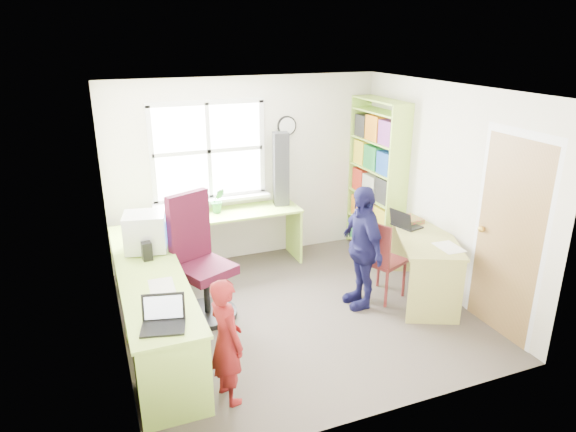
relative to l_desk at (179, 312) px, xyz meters
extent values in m
cube|color=#453D36|center=(1.31, 0.28, -0.47)|extent=(3.60, 3.40, 0.02)
cube|color=white|center=(1.31, 0.28, 1.95)|extent=(3.60, 3.40, 0.02)
cube|color=silver|center=(1.31, 1.99, 0.74)|extent=(3.60, 0.02, 2.40)
cube|color=silver|center=(1.31, -1.43, 0.74)|extent=(3.60, 0.02, 2.40)
cube|color=silver|center=(-0.50, 0.28, 0.74)|extent=(0.02, 3.40, 2.40)
cube|color=silver|center=(3.12, 0.28, 0.74)|extent=(0.02, 3.40, 2.40)
cube|color=white|center=(0.81, 1.97, 1.04)|extent=(1.40, 0.01, 1.20)
cube|color=white|center=(0.81, 1.96, 1.04)|extent=(1.48, 0.04, 1.28)
cube|color=olive|center=(3.09, -0.77, 0.54)|extent=(0.02, 0.82, 2.00)
sphere|color=gold|center=(3.06, -0.44, 0.54)|extent=(0.07, 0.07, 0.07)
cylinder|color=black|center=(1.86, 1.96, 1.29)|extent=(0.26, 0.03, 0.26)
cylinder|color=white|center=(1.86, 1.95, 1.29)|extent=(0.22, 0.01, 0.22)
cube|color=#CDFF65|center=(-0.19, 0.38, 0.28)|extent=(0.60, 2.70, 0.03)
cube|color=#CDFF65|center=(1.06, 1.70, 0.28)|extent=(1.65, 0.56, 0.03)
cube|color=#CDFF65|center=(-0.19, 0.38, -0.10)|extent=(0.56, 0.03, 0.72)
cube|color=#CDFF65|center=(-0.19, -0.94, -0.10)|extent=(0.56, 0.03, 0.72)
cube|color=#CDFF65|center=(-0.19, 1.70, -0.10)|extent=(0.56, 0.03, 0.72)
cube|color=#CDFF65|center=(1.86, 1.70, -0.10)|extent=(0.03, 0.52, 0.72)
cube|color=#CDFF65|center=(-0.19, -0.57, -0.10)|extent=(0.54, 0.45, 0.72)
cube|color=tan|center=(2.83, 0.13, 0.28)|extent=(1.09, 1.44, 0.03)
cube|color=tan|center=(2.56, -0.44, -0.09)|extent=(0.52, 0.26, 0.72)
cube|color=tan|center=(3.09, 0.71, -0.09)|extent=(0.52, 0.26, 0.72)
cube|color=#CDFF65|center=(2.96, 0.96, 0.59)|extent=(0.30, 0.02, 2.10)
cube|color=#CDFF65|center=(2.96, 1.96, 0.59)|extent=(0.30, 0.02, 2.10)
cube|color=#CDFF65|center=(2.96, 1.46, 1.63)|extent=(0.30, 1.00, 0.02)
cube|color=#CDFF65|center=(2.96, 1.46, -0.40)|extent=(0.30, 1.00, 0.02)
cube|color=#CDFF65|center=(2.96, 1.46, -0.04)|extent=(0.30, 1.00, 0.02)
cube|color=#CDFF65|center=(2.96, 1.46, 0.34)|extent=(0.30, 1.00, 0.02)
cube|color=#CDFF65|center=(2.96, 1.46, 0.72)|extent=(0.30, 1.00, 0.02)
cube|color=#CDFF65|center=(2.96, 1.46, 1.10)|extent=(0.30, 1.00, 0.02)
cube|color=#CDFF65|center=(2.96, 1.46, 1.48)|extent=(0.30, 1.00, 0.02)
cube|color=red|center=(2.96, 1.16, -0.25)|extent=(0.25, 0.28, 0.27)
cube|color=#1B48A3|center=(2.96, 1.48, -0.24)|extent=(0.25, 0.30, 0.29)
cube|color=#20883D|center=(2.96, 1.78, -0.23)|extent=(0.25, 0.26, 0.30)
cube|color=yellow|center=(2.96, 1.16, 0.13)|extent=(0.25, 0.28, 0.30)
cube|color=#803688|center=(2.96, 1.48, 0.14)|extent=(0.25, 0.30, 0.32)
cube|color=orange|center=(2.96, 1.78, 0.12)|extent=(0.25, 0.26, 0.29)
cube|color=#282828|center=(2.96, 1.16, 0.52)|extent=(0.25, 0.28, 0.32)
cube|color=silver|center=(2.96, 1.48, 0.50)|extent=(0.25, 0.30, 0.29)
cube|color=red|center=(2.96, 1.78, 0.51)|extent=(0.25, 0.26, 0.30)
cube|color=#1B48A3|center=(2.96, 1.16, 0.88)|extent=(0.25, 0.28, 0.29)
cube|color=#20883D|center=(2.96, 1.48, 0.89)|extent=(0.25, 0.30, 0.30)
cube|color=yellow|center=(2.96, 1.78, 0.90)|extent=(0.25, 0.26, 0.32)
cube|color=#803688|center=(2.96, 1.16, 1.27)|extent=(0.25, 0.28, 0.30)
cube|color=orange|center=(2.96, 1.48, 1.28)|extent=(0.25, 0.30, 0.32)
cube|color=#282828|center=(2.96, 1.78, 1.26)|extent=(0.25, 0.26, 0.29)
cylinder|color=black|center=(0.39, 0.58, -0.42)|extent=(0.83, 0.83, 0.06)
cylinder|color=black|center=(0.39, 0.58, -0.17)|extent=(0.09, 0.09, 0.47)
cube|color=#410C1E|center=(0.39, 0.58, 0.10)|extent=(0.68, 0.68, 0.10)
cube|color=#410C1E|center=(0.29, 0.80, 0.53)|extent=(0.48, 0.29, 0.74)
cylinder|color=maroon|center=(2.29, 0.05, -0.23)|extent=(0.05, 0.05, 0.44)
cylinder|color=maroon|center=(2.61, 0.19, -0.23)|extent=(0.05, 0.05, 0.44)
cylinder|color=maroon|center=(2.14, 0.37, -0.23)|extent=(0.05, 0.05, 0.44)
cylinder|color=maroon|center=(2.47, 0.51, -0.23)|extent=(0.05, 0.05, 0.44)
cube|color=maroon|center=(2.38, 0.28, 0.00)|extent=(0.55, 0.55, 0.04)
cube|color=maroon|center=(2.20, 0.20, 0.25)|extent=(0.19, 0.37, 0.49)
cube|color=silver|center=(-0.15, 0.86, 0.31)|extent=(0.34, 0.29, 0.02)
cube|color=silver|center=(-0.15, 0.86, 0.51)|extent=(0.48, 0.44, 0.39)
cube|color=#3F72F2|center=(0.05, 0.82, 0.51)|extent=(0.07, 0.32, 0.28)
cube|color=black|center=(-0.23, -0.72, 0.30)|extent=(0.38, 0.31, 0.02)
cube|color=black|center=(-0.20, -0.60, 0.41)|extent=(0.34, 0.13, 0.22)
cube|color=white|center=(-0.20, -0.61, 0.41)|extent=(0.29, 0.11, 0.18)
cube|color=black|center=(2.78, 0.46, 0.30)|extent=(0.30, 0.36, 0.02)
cube|color=black|center=(2.67, 0.43, 0.41)|extent=(0.13, 0.32, 0.21)
cube|color=#3F72F2|center=(2.67, 0.43, 0.41)|extent=(0.10, 0.28, 0.17)
cube|color=black|center=(-0.18, 0.62, 0.39)|extent=(0.10, 0.10, 0.19)
cube|color=black|center=(-0.16, 1.05, 0.38)|extent=(0.09, 0.09, 0.17)
cube|color=black|center=(1.70, 1.77, 0.77)|extent=(0.22, 0.20, 0.96)
cube|color=red|center=(2.88, 0.57, 0.32)|extent=(0.29, 0.29, 0.06)
cube|color=white|center=(-0.13, 0.00, 0.30)|extent=(0.23, 0.32, 0.00)
cube|color=white|center=(2.84, -0.24, 0.30)|extent=(0.25, 0.34, 0.00)
imported|color=#2A6931|center=(0.84, 1.75, 0.45)|extent=(0.18, 0.15, 0.32)
imported|color=maroon|center=(0.25, -0.77, 0.10)|extent=(0.35, 0.45, 1.11)
imported|color=#30702C|center=(0.28, 1.12, 0.16)|extent=(0.51, 0.63, 1.22)
imported|color=#171645|center=(2.05, 0.22, 0.24)|extent=(0.38, 0.83, 1.39)
camera|label=1|loc=(-0.60, -4.26, 2.45)|focal=32.00mm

